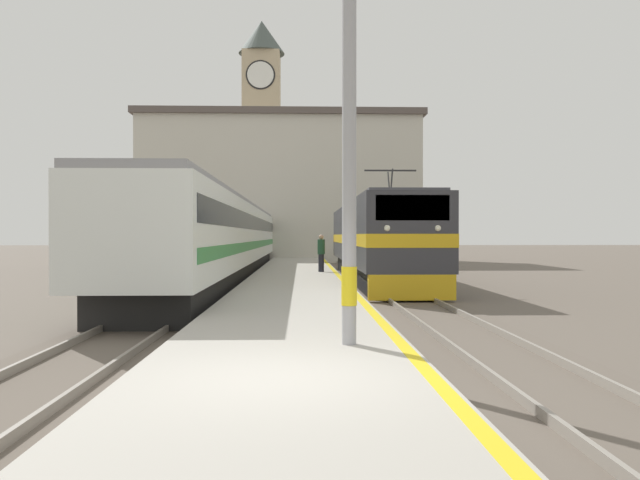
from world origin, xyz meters
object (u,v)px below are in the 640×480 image
at_px(locomotive_train, 375,240).
at_px(clock_tower, 262,131).
at_px(passenger_train, 240,238).
at_px(person_on_platform, 321,252).
at_px(catenary_mast, 359,74).

bearing_deg(locomotive_train, clock_tower, 102.14).
xyz_separation_m(locomotive_train, passenger_train, (-7.13, 8.00, 0.10)).
xyz_separation_m(passenger_train, person_on_platform, (4.57, -8.36, -0.65)).
bearing_deg(clock_tower, person_on_platform, -81.98).
bearing_deg(passenger_train, person_on_platform, -61.34).
xyz_separation_m(locomotive_train, person_on_platform, (-2.56, -0.37, -0.55)).
xyz_separation_m(person_on_platform, clock_tower, (-5.00, 35.47, 11.52)).
height_order(catenary_mast, person_on_platform, catenary_mast).
relative_size(locomotive_train, person_on_platform, 11.49).
bearing_deg(passenger_train, locomotive_train, -48.29).
relative_size(catenary_mast, person_on_platform, 4.72).
relative_size(locomotive_train, catenary_mast, 2.43).
distance_m(passenger_train, person_on_platform, 9.55).
xyz_separation_m(passenger_train, catenary_mast, (4.55, -27.54, 2.61)).
distance_m(catenary_mast, person_on_platform, 19.46).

